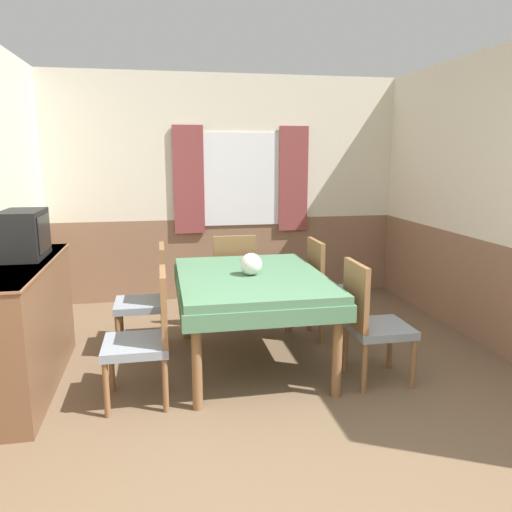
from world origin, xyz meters
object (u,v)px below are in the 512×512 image
(chair_left_near, at_px, (146,334))
(vase, at_px, (251,264))
(chair_right_near, at_px, (371,320))
(tv, at_px, (24,234))
(chair_head_window, at_px, (233,277))
(sideboard, at_px, (22,326))
(chair_left_far, at_px, (149,296))
(dining_table, at_px, (251,287))
(chair_right_far, at_px, (328,286))

(chair_left_near, height_order, vase, vase)
(chair_right_near, distance_m, tv, 2.66)
(chair_head_window, distance_m, vase, 1.08)
(sideboard, xyz_separation_m, tv, (0.02, 0.19, 0.64))
(chair_left_far, relative_size, chair_left_near, 1.00)
(chair_left_near, relative_size, sideboard, 0.59)
(chair_left_far, height_order, chair_left_near, same)
(chair_right_near, bearing_deg, chair_head_window, -151.22)
(sideboard, bearing_deg, vase, 3.23)
(chair_left_far, distance_m, tv, 1.15)
(dining_table, height_order, tv, tv)
(chair_right_far, height_order, tv, tv)
(dining_table, relative_size, chair_right_near, 1.67)
(dining_table, distance_m, sideboard, 1.73)
(dining_table, xyz_separation_m, sideboard, (-1.72, -0.11, -0.17))
(chair_left_far, relative_size, chair_right_near, 1.00)
(sideboard, bearing_deg, chair_head_window, 33.10)
(dining_table, height_order, chair_right_near, chair_right_near)
(chair_left_far, bearing_deg, chair_right_far, -90.00)
(chair_left_near, bearing_deg, chair_right_near, -90.00)
(dining_table, height_order, chair_left_near, chair_left_near)
(sideboard, height_order, vase, sideboard)
(chair_right_far, distance_m, chair_left_near, 1.91)
(chair_head_window, relative_size, chair_right_near, 1.00)
(tv, bearing_deg, chair_left_near, -33.24)
(vase, bearing_deg, chair_left_near, -149.92)
(chair_head_window, distance_m, chair_left_near, 1.71)
(chair_head_window, bearing_deg, dining_table, -90.00)
(chair_right_near, relative_size, vase, 5.24)
(chair_right_near, height_order, vase, vase)
(chair_left_far, xyz_separation_m, chair_right_near, (1.65, -0.98, 0.00))
(chair_head_window, height_order, sideboard, sideboard)
(chair_left_far, bearing_deg, vase, -121.30)
(vase, bearing_deg, chair_left_far, 148.70)
(dining_table, bearing_deg, tv, 177.17)
(chair_head_window, xyz_separation_m, chair_right_near, (0.82, -1.50, 0.00))
(chair_left_far, xyz_separation_m, tv, (-0.87, -0.40, 0.63))
(tv, bearing_deg, vase, -3.23)
(chair_head_window, relative_size, chair_left_near, 1.00)
(dining_table, bearing_deg, chair_right_near, -30.65)
(chair_right_far, height_order, chair_right_near, same)
(chair_right_far, xyz_separation_m, chair_left_near, (-1.65, -0.98, 0.00))
(tv, bearing_deg, sideboard, -96.58)
(chair_right_far, distance_m, chair_left_far, 1.65)
(chair_right_near, height_order, chair_left_near, same)
(vase, bearing_deg, sideboard, -176.77)
(chair_left_far, xyz_separation_m, chair_head_window, (0.82, 0.52, 0.00))
(chair_right_near, distance_m, sideboard, 2.57)
(chair_head_window, distance_m, sideboard, 2.05)
(tv, distance_m, vase, 1.72)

